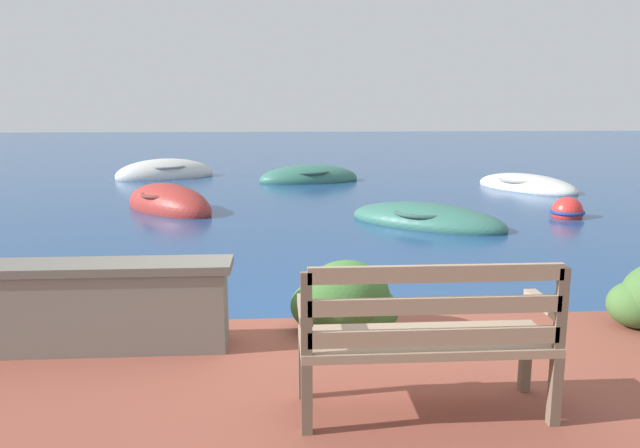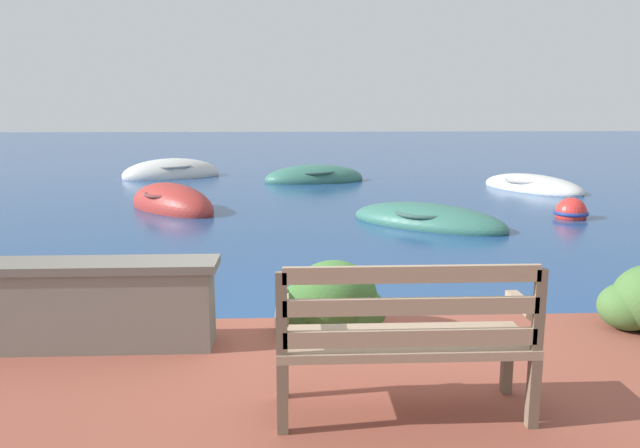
# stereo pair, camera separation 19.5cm
# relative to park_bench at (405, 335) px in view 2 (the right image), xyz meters

# --- Properties ---
(ground_plane) EXTENTS (80.00, 80.00, 0.00)m
(ground_plane) POSITION_rel_park_bench_xyz_m (-0.38, 1.69, -0.70)
(ground_plane) COLOR navy
(park_bench) EXTENTS (1.44, 0.48, 0.93)m
(park_bench) POSITION_rel_park_bench_xyz_m (0.00, 0.00, 0.00)
(park_bench) COLOR brown
(park_bench) RESTS_ON patio_terrace
(stone_wall) EXTENTS (2.12, 0.39, 0.65)m
(stone_wall) POSITION_rel_park_bench_xyz_m (-2.22, 1.12, -0.16)
(stone_wall) COLOR slate
(stone_wall) RESTS_ON patio_terrace
(hedge_clump_left) EXTENTS (0.84, 0.60, 0.57)m
(hedge_clump_left) POSITION_rel_park_bench_xyz_m (-0.32, 1.35, -0.24)
(hedge_clump_left) COLOR #38662D
(hedge_clump_left) RESTS_ON patio_terrace
(rowboat_nearest) EXTENTS (2.86, 2.65, 0.62)m
(rowboat_nearest) POSITION_rel_park_bench_xyz_m (1.62, 6.78, -0.65)
(rowboat_nearest) COLOR #336B5B
(rowboat_nearest) RESTS_ON ground_plane
(rowboat_mid) EXTENTS (2.34, 2.51, 0.88)m
(rowboat_mid) POSITION_rel_park_bench_xyz_m (-2.90, 8.49, -0.63)
(rowboat_mid) COLOR #9E2D28
(rowboat_mid) RESTS_ON ground_plane
(rowboat_far) EXTENTS (2.36, 3.03, 0.61)m
(rowboat_far) POSITION_rel_park_bench_xyz_m (4.99, 10.95, -0.65)
(rowboat_far) COLOR silver
(rowboat_far) RESTS_ON ground_plane
(rowboat_outer) EXTENTS (2.76, 1.69, 0.76)m
(rowboat_outer) POSITION_rel_park_bench_xyz_m (-0.04, 12.71, -0.64)
(rowboat_outer) COLOR #336B5B
(rowboat_outer) RESTS_ON ground_plane
(rowboat_distant) EXTENTS (2.95, 2.28, 0.88)m
(rowboat_distant) POSITION_rel_park_bench_xyz_m (-3.90, 13.88, -0.63)
(rowboat_distant) COLOR silver
(rowboat_distant) RESTS_ON ground_plane
(mooring_buoy) EXTENTS (0.59, 0.59, 0.54)m
(mooring_buoy) POSITION_rel_park_bench_xyz_m (4.25, 7.26, -0.61)
(mooring_buoy) COLOR red
(mooring_buoy) RESTS_ON ground_plane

